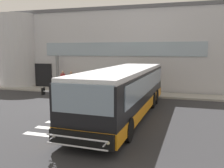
% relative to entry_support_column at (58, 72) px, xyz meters
% --- Properties ---
extents(ground_plane, '(80.00, 90.00, 0.02)m').
position_rel_entry_support_column_xyz_m(ground_plane, '(4.91, -5.40, -1.69)').
color(ground_plane, '#2B2B2D').
rests_on(ground_plane, ground).
extents(bay_paint_stripes, '(4.40, 3.96, 0.01)m').
position_rel_entry_support_column_xyz_m(bay_paint_stripes, '(6.91, -9.60, -1.68)').
color(bay_paint_stripes, silver).
rests_on(bay_paint_stripes, ground).
extents(terminal_building, '(22.38, 13.80, 7.53)m').
position_rel_entry_support_column_xyz_m(terminal_building, '(4.22, 6.21, 2.08)').
color(terminal_building, '#B7B7BC').
rests_on(terminal_building, ground).
extents(boarding_curb, '(24.58, 2.00, 0.15)m').
position_rel_entry_support_column_xyz_m(boarding_curb, '(4.91, -0.60, -1.61)').
color(boarding_curb, '#9E9B93').
rests_on(boarding_curb, ground).
extents(entry_support_column, '(0.28, 0.28, 3.07)m').
position_rel_entry_support_column_xyz_m(entry_support_column, '(0.00, 0.00, 0.00)').
color(entry_support_column, slate).
rests_on(entry_support_column, boarding_curb).
extents(bus_main_foreground, '(3.38, 11.74, 2.70)m').
position_rel_entry_support_column_xyz_m(bus_main_foreground, '(8.34, -7.28, -0.35)').
color(bus_main_foreground, black).
rests_on(bus_main_foreground, ground).
extents(passenger_near_column, '(0.56, 0.33, 1.68)m').
position_rel_entry_support_column_xyz_m(passenger_near_column, '(0.80, -0.47, -0.60)').
color(passenger_near_column, '#2D2D33').
rests_on(passenger_near_column, boarding_curb).
extents(passenger_by_doorway, '(0.59, 0.23, 1.68)m').
position_rel_entry_support_column_xyz_m(passenger_by_doorway, '(1.69, -0.56, -0.60)').
color(passenger_by_doorway, '#4C4233').
rests_on(passenger_by_doorway, boarding_curb).
extents(passenger_at_curb_edge, '(0.50, 0.40, 1.68)m').
position_rel_entry_support_column_xyz_m(passenger_at_curb_edge, '(3.32, -0.41, -0.60)').
color(passenger_at_curb_edge, '#4C4233').
rests_on(passenger_at_curb_edge, boarding_curb).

